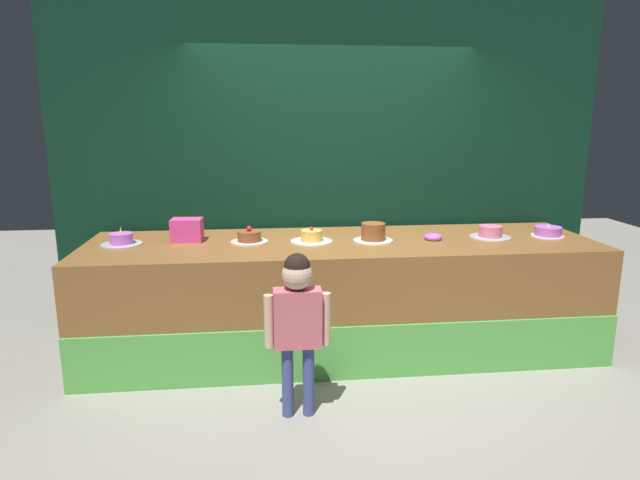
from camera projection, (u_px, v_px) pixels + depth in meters
The scene contains 12 objects.
ground_plane at pixel (352, 379), 4.03m from camera, with size 12.00×12.00×0.00m, color gray.
stage_platform at pixel (342, 295), 4.48m from camera, with size 4.08×1.17×0.92m.
curtain_backdrop at pixel (332, 153), 4.89m from camera, with size 4.88×0.08×3.16m, color black.
child_figure at pixel (297, 313), 3.39m from camera, with size 0.42×0.19×1.08m.
pink_box at pixel (187, 230), 4.35m from camera, with size 0.24×0.17×0.18m, color #EA429C.
donut at pixel (433, 237), 4.42m from camera, with size 0.15×0.15×0.04m, color #CC66D8.
cake_far_left at pixel (121, 240), 4.24m from camera, with size 0.31×0.31×0.15m.
cake_left at pixel (249, 237), 4.32m from camera, with size 0.30×0.30×0.13m.
cake_center_left at pixel (312, 237), 4.34m from camera, with size 0.34×0.34×0.12m.
cake_center_right at pixel (373, 233), 4.36m from camera, with size 0.32×0.32×0.15m.
cake_right at pixel (490, 233), 4.49m from camera, with size 0.33×0.33×0.10m.
cake_far_right at pixel (548, 232), 4.53m from camera, with size 0.27×0.27×0.12m.
Camera 1 is at (-0.64, -3.65, 1.89)m, focal length 30.49 mm.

